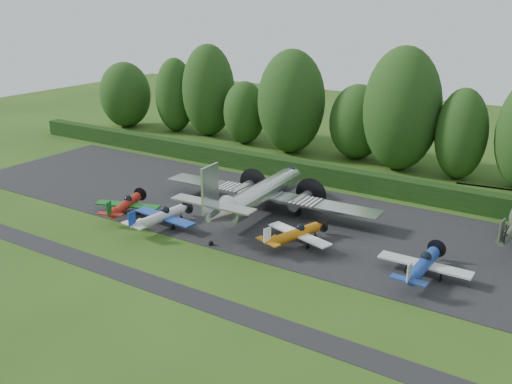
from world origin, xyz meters
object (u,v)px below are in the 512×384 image
Objects in this scene: light_plane_red at (126,205)px; light_plane_blue at (423,265)px; light_plane_white at (161,217)px; light_plane_orange at (295,234)px; transport_plane at (260,195)px.

light_plane_blue is (26.90, 2.37, 0.08)m from light_plane_red.
light_plane_white is 1.04× the size of light_plane_orange.
light_plane_red is 0.93× the size of light_plane_blue.
light_plane_red is 0.99× the size of light_plane_orange.
light_plane_white reaches higher than light_plane_orange.
light_plane_red is 0.96× the size of light_plane_white.
transport_plane is 17.09m from light_plane_blue.
transport_plane is 3.35× the size of light_plane_red.
light_plane_orange is 10.44m from light_plane_blue.
light_plane_red is at bearing -174.91° from light_plane_blue.
light_plane_blue is (22.08, 2.95, 0.03)m from light_plane_white.
transport_plane is 3.33× the size of light_plane_orange.
light_plane_red is (-10.39, -6.72, -0.96)m from transport_plane.
transport_plane reaches higher than light_plane_red.
light_plane_blue is at bearing 2.21° from light_plane_white.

